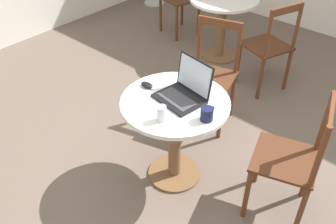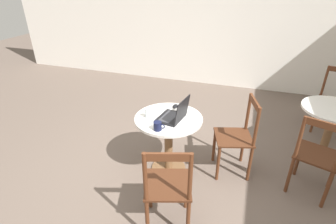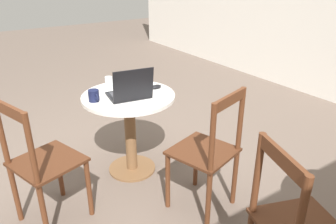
{
  "view_description": "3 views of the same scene",
  "coord_description": "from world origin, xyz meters",
  "px_view_note": "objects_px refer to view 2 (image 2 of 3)",
  "views": [
    {
      "loc": [
        -1.6,
        -1.08,
        2.2
      ],
      "look_at": [
        0.03,
        0.34,
        0.54
      ],
      "focal_mm": 40.0,
      "sensor_mm": 36.0,
      "label": 1
    },
    {
      "loc": [
        0.77,
        -2.17,
        2.11
      ],
      "look_at": [
        -0.07,
        0.4,
        0.69
      ],
      "focal_mm": 28.0,
      "sensor_mm": 36.0,
      "label": 2
    },
    {
      "loc": [
        2.22,
        -0.87,
        1.66
      ],
      "look_at": [
        0.1,
        0.54,
        0.53
      ],
      "focal_mm": 35.0,
      "sensor_mm": 36.0,
      "label": 3
    }
  ],
  "objects_px": {
    "chair_mid_back": "(333,101)",
    "mug": "(158,126)",
    "cafe_table_mid": "(332,122)",
    "mouse": "(175,106)",
    "cafe_table_near": "(169,131)",
    "chair_near_front": "(168,188)",
    "chair_near_right": "(237,137)",
    "chair_mid_front": "(317,157)",
    "drinking_glass": "(148,113)",
    "laptop": "(174,115)"
  },
  "relations": [
    {
      "from": "chair_mid_back",
      "to": "mug",
      "type": "bearing_deg",
      "value": -136.44
    },
    {
      "from": "cafe_table_mid",
      "to": "mouse",
      "type": "relative_size",
      "value": 7.55
    },
    {
      "from": "cafe_table_near",
      "to": "mug",
      "type": "relative_size",
      "value": 6.27
    },
    {
      "from": "cafe_table_near",
      "to": "mouse",
      "type": "height_order",
      "value": "mouse"
    },
    {
      "from": "chair_near_front",
      "to": "chair_mid_back",
      "type": "relative_size",
      "value": 1.0
    },
    {
      "from": "chair_near_right",
      "to": "mouse",
      "type": "relative_size",
      "value": 9.38
    },
    {
      "from": "mouse",
      "to": "mug",
      "type": "xyz_separation_m",
      "value": [
        -0.02,
        -0.55,
        0.03
      ]
    },
    {
      "from": "chair_mid_front",
      "to": "drinking_glass",
      "type": "distance_m",
      "value": 1.8
    },
    {
      "from": "chair_mid_back",
      "to": "chair_mid_front",
      "type": "bearing_deg",
      "value": -106.38
    },
    {
      "from": "cafe_table_mid",
      "to": "drinking_glass",
      "type": "relative_size",
      "value": 7.14
    },
    {
      "from": "drinking_glass",
      "to": "mouse",
      "type": "bearing_deg",
      "value": 57.27
    },
    {
      "from": "cafe_table_mid",
      "to": "drinking_glass",
      "type": "bearing_deg",
      "value": -156.06
    },
    {
      "from": "chair_near_right",
      "to": "chair_mid_back",
      "type": "bearing_deg",
      "value": 48.68
    },
    {
      "from": "chair_near_right",
      "to": "drinking_glass",
      "type": "bearing_deg",
      "value": -163.31
    },
    {
      "from": "cafe_table_near",
      "to": "chair_mid_back",
      "type": "height_order",
      "value": "chair_mid_back"
    },
    {
      "from": "chair_near_right",
      "to": "drinking_glass",
      "type": "relative_size",
      "value": 8.87
    },
    {
      "from": "chair_mid_front",
      "to": "cafe_table_mid",
      "type": "bearing_deg",
      "value": 70.33
    },
    {
      "from": "chair_mid_front",
      "to": "mouse",
      "type": "xyz_separation_m",
      "value": [
        -1.55,
        0.17,
        0.26
      ]
    },
    {
      "from": "cafe_table_near",
      "to": "chair_mid_front",
      "type": "relative_size",
      "value": 0.8
    },
    {
      "from": "chair_near_front",
      "to": "mug",
      "type": "distance_m",
      "value": 0.64
    },
    {
      "from": "chair_mid_back",
      "to": "chair_mid_front",
      "type": "relative_size",
      "value": 1.0
    },
    {
      "from": "chair_mid_front",
      "to": "mug",
      "type": "distance_m",
      "value": 1.64
    },
    {
      "from": "mouse",
      "to": "mug",
      "type": "height_order",
      "value": "mug"
    },
    {
      "from": "chair_mid_back",
      "to": "drinking_glass",
      "type": "relative_size",
      "value": 8.87
    },
    {
      "from": "mouse",
      "to": "chair_mid_back",
      "type": "bearing_deg",
      "value": 34.58
    },
    {
      "from": "chair_near_right",
      "to": "mug",
      "type": "bearing_deg",
      "value": -147.03
    },
    {
      "from": "chair_near_front",
      "to": "laptop",
      "type": "xyz_separation_m",
      "value": [
        -0.18,
        0.76,
        0.3
      ]
    },
    {
      "from": "cafe_table_near",
      "to": "chair_mid_back",
      "type": "relative_size",
      "value": 0.8
    },
    {
      "from": "cafe_table_mid",
      "to": "drinking_glass",
      "type": "distance_m",
      "value": 2.23
    },
    {
      "from": "chair_near_front",
      "to": "chair_mid_back",
      "type": "bearing_deg",
      "value": 54.17
    },
    {
      "from": "chair_near_right",
      "to": "chair_near_front",
      "type": "distance_m",
      "value": 1.12
    },
    {
      "from": "cafe_table_near",
      "to": "mug",
      "type": "bearing_deg",
      "value": -94.68
    },
    {
      "from": "chair_near_front",
      "to": "mouse",
      "type": "height_order",
      "value": "chair_near_front"
    },
    {
      "from": "chair_mid_front",
      "to": "chair_mid_back",
      "type": "bearing_deg",
      "value": 73.62
    },
    {
      "from": "chair_near_right",
      "to": "drinking_glass",
      "type": "xyz_separation_m",
      "value": [
        -0.97,
        -0.29,
        0.3
      ]
    },
    {
      "from": "cafe_table_near",
      "to": "mug",
      "type": "xyz_separation_m",
      "value": [
        -0.02,
        -0.28,
        0.23
      ]
    },
    {
      "from": "cafe_table_mid",
      "to": "mouse",
      "type": "distance_m",
      "value": 1.91
    },
    {
      "from": "cafe_table_near",
      "to": "cafe_table_mid",
      "type": "xyz_separation_m",
      "value": [
        1.81,
        0.83,
        0.0
      ]
    },
    {
      "from": "chair_mid_front",
      "to": "chair_near_right",
      "type": "bearing_deg",
      "value": 171.32
    },
    {
      "from": "chair_near_right",
      "to": "drinking_glass",
      "type": "height_order",
      "value": "chair_near_right"
    },
    {
      "from": "cafe_table_mid",
      "to": "mug",
      "type": "bearing_deg",
      "value": -148.77
    },
    {
      "from": "chair_near_right",
      "to": "chair_mid_front",
      "type": "height_order",
      "value": "same"
    },
    {
      "from": "cafe_table_near",
      "to": "chair_mid_front",
      "type": "bearing_deg",
      "value": 3.65
    },
    {
      "from": "chair_mid_front",
      "to": "laptop",
      "type": "xyz_separation_m",
      "value": [
        -1.48,
        -0.12,
        0.3
      ]
    },
    {
      "from": "cafe_table_mid",
      "to": "laptop",
      "type": "xyz_separation_m",
      "value": [
        -1.74,
        -0.85,
        0.23
      ]
    },
    {
      "from": "chair_near_front",
      "to": "chair_mid_front",
      "type": "bearing_deg",
      "value": 34.18
    },
    {
      "from": "laptop",
      "to": "cafe_table_mid",
      "type": "bearing_deg",
      "value": 26.03
    },
    {
      "from": "chair_near_front",
      "to": "drinking_glass",
      "type": "distance_m",
      "value": 0.9
    },
    {
      "from": "chair_near_right",
      "to": "mouse",
      "type": "distance_m",
      "value": 0.8
    },
    {
      "from": "cafe_table_near",
      "to": "chair_near_front",
      "type": "xyz_separation_m",
      "value": [
        0.25,
        -0.78,
        -0.06
      ]
    }
  ]
}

